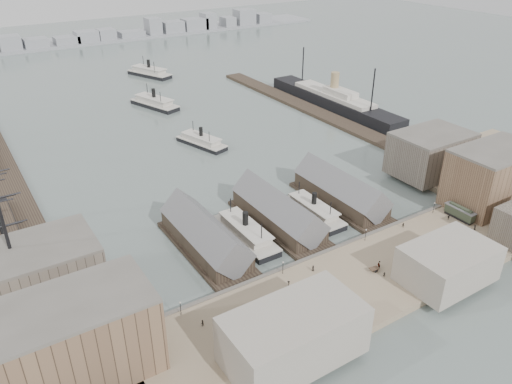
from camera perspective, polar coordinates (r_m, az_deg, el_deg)
ground at (r=149.60m, az=6.22°, el=-6.61°), size 900.00×900.00×0.00m
quay at (r=137.24m, az=11.47°, el=-10.19°), size 180.00×30.00×2.00m
seawall at (r=145.71m, az=7.51°, el=-7.20°), size 180.00×1.20×2.30m
west_wharf at (r=212.10m, az=-26.61°, el=1.63°), size 10.00×220.00×1.60m
east_wharf at (r=256.50m, az=7.61°, el=8.74°), size 10.00×180.00×1.60m
ferry_shed_west at (r=147.13m, az=-5.83°, el=-5.06°), size 14.00×42.00×12.60m
ferry_shed_center at (r=158.40m, az=2.55°, el=-2.32°), size 14.00×42.00×12.60m
ferry_shed_east at (r=172.87m, az=9.65°, el=0.05°), size 14.00×42.00×12.60m
warehouse_west_front at (r=111.01m, az=-19.97°, el=-15.66°), size 32.00×18.00×18.00m
warehouse_west_back at (r=135.90m, az=-23.03°, el=-8.39°), size 26.00×20.00×14.00m
warehouse_east_front at (r=182.36m, az=25.41°, el=1.53°), size 30.00×18.00×19.00m
warehouse_east_back at (r=198.29m, az=19.32°, el=4.14°), size 28.00×20.00×15.00m
street_bldg_center at (r=140.68m, az=21.09°, el=-7.63°), size 24.00×16.00×10.00m
street_bldg_west at (r=110.52m, az=4.31°, el=-15.99°), size 30.00×16.00×12.00m
lamp_post_far_w at (r=123.39m, az=-8.65°, el=-12.74°), size 0.44×0.44×3.92m
lamp_post_near_w at (r=134.83m, az=3.10°, el=-8.37°), size 0.44×0.44×3.92m
lamp_post_near_e at (r=151.44m, az=12.44°, el=-4.56°), size 0.44×0.44×3.92m
lamp_post_far_e at (r=171.72m, az=19.69°, el=-1.49°), size 0.44×0.44×3.92m
far_shore at (r=442.93m, az=-22.75°, el=15.51°), size 500.00×40.00×15.72m
ferry_docked_west at (r=152.56m, az=-1.20°, el=-4.62°), size 8.32×27.72×9.90m
ferry_docked_east at (r=165.35m, az=6.59°, el=-2.09°), size 7.65×25.50×9.11m
ferry_open_near at (r=219.59m, az=-6.26°, el=5.81°), size 14.45×26.14×8.94m
ferry_open_mid at (r=272.89m, az=-11.52°, el=9.98°), size 17.92×30.97×10.60m
ferry_open_far at (r=333.82m, az=-12.09°, el=13.24°), size 20.68×32.24×11.09m
sailing_ship_near at (r=160.27m, az=-26.50°, el=-5.98°), size 9.43×64.94×38.76m
ocean_steamer at (r=270.12m, az=8.87°, el=10.36°), size 12.71×92.91×18.58m
tram at (r=172.05m, az=22.26°, el=-2.24°), size 2.79×10.38×3.68m
horse_cart_left at (r=122.12m, az=-1.42°, el=-14.04°), size 4.86×2.36×1.69m
horse_cart_center at (r=126.67m, az=6.18°, el=-12.39°), size 5.01×1.78×1.70m
horse_cart_right at (r=141.59m, az=13.82°, el=-8.21°), size 4.80×2.32×1.65m
pedestrian_0 at (r=121.41m, az=-12.32°, el=-15.11°), size 0.79×0.69×1.81m
pedestrian_1 at (r=119.52m, az=-0.70°, el=-15.17°), size 0.84×0.96×1.68m
pedestrian_2 at (r=131.64m, az=3.74°, el=-10.43°), size 1.22×1.32×1.78m
pedestrian_3 at (r=126.26m, az=6.96°, el=-12.64°), size 0.76×1.01×1.59m
pedestrian_4 at (r=137.55m, az=6.55°, el=-8.65°), size 0.94×0.70×1.75m
pedestrian_5 at (r=138.78m, az=14.45°, el=-9.13°), size 0.75×0.76×1.69m
pedestrian_6 at (r=161.62m, az=16.46°, el=-3.67°), size 0.74×0.88×1.60m
pedestrian_7 at (r=155.41m, az=20.31°, el=-5.72°), size 1.17×0.91×1.60m
pedestrian_8 at (r=170.45m, az=21.16°, el=-2.72°), size 1.06×0.82×1.67m
pedestrian_9 at (r=167.92m, az=23.74°, el=-3.74°), size 0.99×0.85×1.73m
pedestrian_10 at (r=121.13m, az=-6.16°, el=-14.66°), size 0.89×0.73×1.68m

